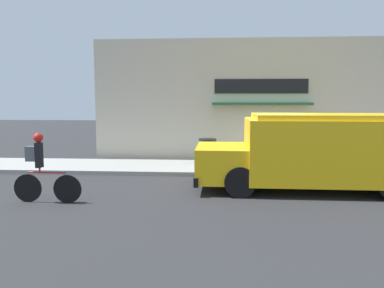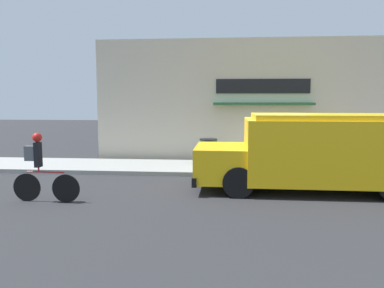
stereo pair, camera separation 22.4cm
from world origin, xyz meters
name	(u,v)px [view 1 (the left image)]	position (x,y,z in m)	size (l,w,h in m)	color
ground_plane	(264,178)	(0.00, 0.00, 0.00)	(70.00, 70.00, 0.00)	#2B2B2D
sidewalk	(260,168)	(0.00, 1.29, 0.07)	(28.00, 2.58, 0.15)	#999993
storefront	(256,101)	(0.00, 3.00, 2.45)	(12.91, 0.80, 4.89)	beige
school_bus	(319,151)	(1.28, -1.56, 1.11)	(6.15, 2.79, 2.10)	yellow
cyclist	(42,169)	(-5.73, -3.34, 0.83)	(1.70, 0.23, 1.70)	black
trash_bin	(207,152)	(-1.87, 1.52, 0.62)	(0.65, 0.65, 0.95)	#2D5138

